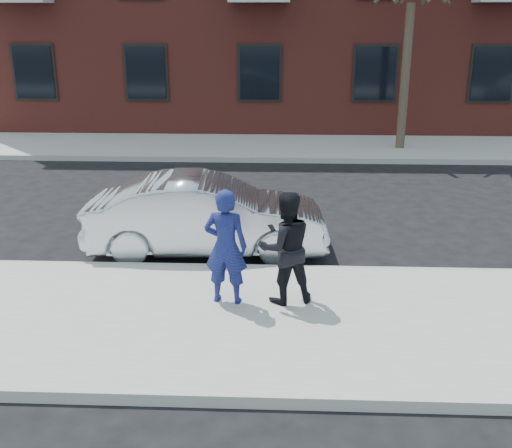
{
  "coord_description": "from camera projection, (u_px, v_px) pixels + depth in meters",
  "views": [
    {
      "loc": [
        0.83,
        -7.38,
        3.96
      ],
      "look_at": [
        0.5,
        0.4,
        1.26
      ],
      "focal_mm": 42.0,
      "sensor_mm": 36.0,
      "label": 1
    }
  ],
  "objects": [
    {
      "name": "far_sidewalk",
      "position": [
        254.0,
        147.0,
        18.89
      ],
      "size": [
        50.0,
        3.5,
        0.15
      ],
      "primitive_type": "cube",
      "color": "gray",
      "rests_on": "ground"
    },
    {
      "name": "ground",
      "position": [
        218.0,
        319.0,
        8.3
      ],
      "size": [
        100.0,
        100.0,
        0.0
      ],
      "primitive_type": "plane",
      "color": "black",
      "rests_on": "ground"
    },
    {
      "name": "silver_sedan",
      "position": [
        207.0,
        216.0,
        10.43
      ],
      "size": [
        4.23,
        1.68,
        1.37
      ],
      "primitive_type": "imported",
      "rotation": [
        0.0,
        0.0,
        1.63
      ],
      "color": "#B7BABF",
      "rests_on": "ground"
    },
    {
      "name": "far_curb",
      "position": [
        252.0,
        160.0,
        17.19
      ],
      "size": [
        50.0,
        0.1,
        0.15
      ],
      "primitive_type": "cube",
      "color": "#999691",
      "rests_on": "ground"
    },
    {
      "name": "near_sidewalk",
      "position": [
        216.0,
        323.0,
        8.04
      ],
      "size": [
        50.0,
        3.5,
        0.15
      ],
      "primitive_type": "cube",
      "color": "gray",
      "rests_on": "ground"
    },
    {
      "name": "man_peacoat",
      "position": [
        286.0,
        248.0,
        8.25
      ],
      "size": [
        0.92,
        0.8,
        1.61
      ],
      "rotation": [
        0.0,
        0.0,
        3.42
      ],
      "color": "black",
      "rests_on": "near_sidewalk"
    },
    {
      "name": "near_curb",
      "position": [
        228.0,
        269.0,
        9.74
      ],
      "size": [
        50.0,
        0.1,
        0.15
      ],
      "primitive_type": "cube",
      "color": "#999691",
      "rests_on": "ground"
    },
    {
      "name": "man_hoodie",
      "position": [
        226.0,
        247.0,
        8.23
      ],
      "size": [
        0.65,
        0.53,
        1.65
      ],
      "rotation": [
        0.0,
        0.0,
        3.01
      ],
      "color": "navy",
      "rests_on": "near_sidewalk"
    }
  ]
}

